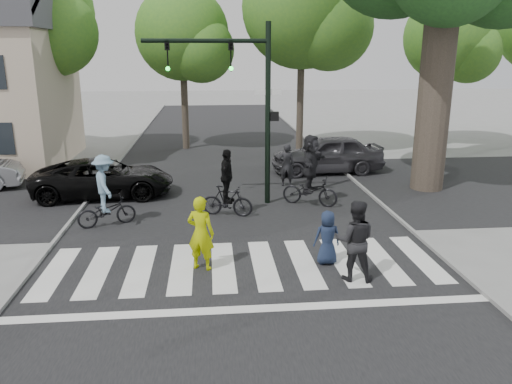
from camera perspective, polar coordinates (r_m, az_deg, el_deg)
ground at (r=11.48m, az=-1.07°, el=-10.38°), size 120.00×120.00×0.00m
road_stem at (r=16.11m, az=-2.45°, el=-2.57°), size 10.00×70.00×0.01m
road_cross at (r=18.98m, az=-2.94°, el=0.25°), size 70.00×10.00×0.01m
curb_left at (r=16.64m, az=-20.12°, el=-2.79°), size 0.10×70.00×0.10m
curb_right at (r=17.10m, az=14.70°, el=-1.85°), size 0.10×70.00×0.10m
crosswalk at (r=12.07m, az=-1.32°, el=-8.98°), size 10.00×3.85×0.01m
traffic_signal at (r=16.56m, az=-1.59°, el=11.70°), size 4.45×0.29×6.00m
bg_tree_1 at (r=27.01m, az=-23.74°, el=17.82°), size 6.09×5.80×9.80m
bg_tree_2 at (r=26.93m, az=-7.91°, el=17.08°), size 5.04×4.80×8.40m
bg_tree_3 at (r=26.13m, az=6.11°, el=19.74°), size 6.30×6.00×10.20m
bg_tree_4 at (r=29.45m, az=21.59°, el=15.75°), size 4.83×4.60×8.15m
pedestrian_woman at (r=11.92m, az=-6.33°, el=-4.71°), size 0.78×0.65×1.82m
pedestrian_child at (r=12.36m, az=8.14°, el=-5.18°), size 0.69×0.47×1.36m
pedestrian_adult at (r=11.52m, az=11.22°, el=-5.47°), size 1.06×0.91×1.89m
cyclist_left at (r=15.46m, az=-16.84°, el=-0.40°), size 1.81×1.27×2.17m
cyclist_mid at (r=15.76m, az=-3.34°, el=0.34°), size 1.71×1.08×2.16m
cyclist_right at (r=16.92m, az=6.24°, el=2.03°), size 2.01×1.85×2.43m
car_suv at (r=18.79m, az=-17.04°, el=1.55°), size 5.07×2.59×1.37m
car_grey at (r=21.81m, az=8.11°, el=4.32°), size 4.88×2.17×1.63m
bystander_dark at (r=19.36m, az=3.52°, el=3.08°), size 0.69×0.53×1.68m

